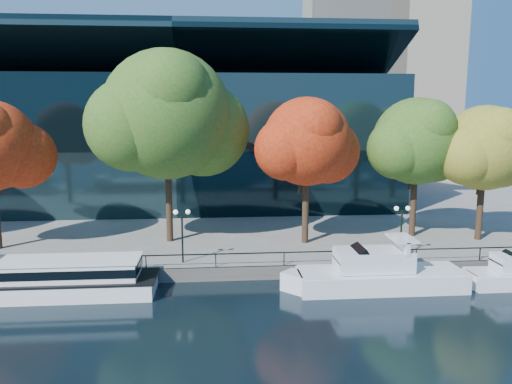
{
  "coord_description": "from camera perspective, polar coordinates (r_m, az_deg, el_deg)",
  "views": [
    {
      "loc": [
        0.03,
        -31.77,
        12.28
      ],
      "look_at": [
        3.33,
        8.0,
        5.69
      ],
      "focal_mm": 35.0,
      "sensor_mm": 36.0,
      "label": 1
    }
  ],
  "objects": [
    {
      "name": "ground",
      "position": [
        34.06,
        -4.57,
        -11.79
      ],
      "size": [
        160.0,
        160.0,
        0.0
      ],
      "primitive_type": "plane",
      "color": "black",
      "rests_on": "ground"
    },
    {
      "name": "promenade",
      "position": [
        69.16,
        -4.7,
        -0.46
      ],
      "size": [
        90.0,
        67.08,
        1.0
      ],
      "color": "slate",
      "rests_on": "ground"
    },
    {
      "name": "railing",
      "position": [
        36.51,
        -4.63,
        -7.1
      ],
      "size": [
        88.2,
        0.08,
        0.99
      ],
      "color": "black",
      "rests_on": "promenade"
    },
    {
      "name": "convention_building",
      "position": [
        63.8,
        -8.4,
        5.89
      ],
      "size": [
        50.0,
        24.57,
        21.43
      ],
      "color": "black",
      "rests_on": "ground"
    },
    {
      "name": "tour_boat",
      "position": [
        36.48,
        -23.49,
        -8.96
      ],
      "size": [
        15.92,
        3.55,
        3.02
      ],
      "color": "white",
      "rests_on": "ground"
    },
    {
      "name": "cruiser_near",
      "position": [
        35.74,
        13.29,
        -9.04
      ],
      "size": [
        12.71,
        3.27,
        3.68
      ],
      "color": "silver",
      "rests_on": "ground"
    },
    {
      "name": "tree_2",
      "position": [
        42.74,
        -9.89,
        8.4
      ],
      "size": [
        13.58,
        11.14,
        16.32
      ],
      "color": "black",
      "rests_on": "promenade"
    },
    {
      "name": "tree_3",
      "position": [
        41.94,
        6.01,
        5.52
      ],
      "size": [
        9.25,
        7.59,
        12.36
      ],
      "color": "black",
      "rests_on": "promenade"
    },
    {
      "name": "tree_4",
      "position": [
        46.35,
        18.06,
        5.33
      ],
      "size": [
        9.56,
        7.84,
        12.37
      ],
      "color": "black",
      "rests_on": "promenade"
    },
    {
      "name": "tree_5",
      "position": [
        47.17,
        24.83,
        4.39
      ],
      "size": [
        9.12,
        7.48,
        11.7
      ],
      "color": "black",
      "rests_on": "promenade"
    },
    {
      "name": "lamp_1",
      "position": [
        37.29,
        -8.45,
        -3.58
      ],
      "size": [
        1.26,
        0.36,
        4.03
      ],
      "color": "black",
      "rests_on": "promenade"
    },
    {
      "name": "lamp_2",
      "position": [
        39.83,
        16.31,
        -3.03
      ],
      "size": [
        1.26,
        0.36,
        4.03
      ],
      "color": "black",
      "rests_on": "promenade"
    }
  ]
}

